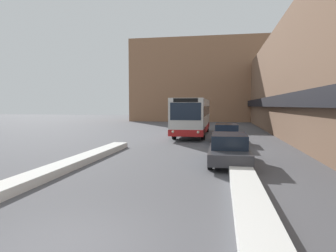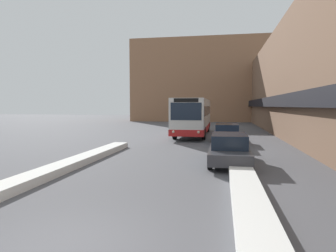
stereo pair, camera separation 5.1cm
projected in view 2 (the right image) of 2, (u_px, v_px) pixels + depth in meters
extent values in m
plane|color=#515156|center=(62.00, 251.00, 5.51)|extent=(160.00, 160.00, 0.00)
cube|color=brown|center=(303.00, 82.00, 26.94)|extent=(5.00, 60.00, 9.74)
cube|color=black|center=(271.00, 102.00, 27.56)|extent=(0.50, 60.00, 0.90)
cube|color=#996B4C|center=(207.00, 81.00, 53.27)|extent=(26.00, 8.00, 14.19)
cube|color=silver|center=(71.00, 164.00, 13.07)|extent=(0.90, 13.08, 0.32)
cube|color=silver|center=(243.00, 178.00, 10.36)|extent=(0.90, 12.11, 0.35)
cube|color=silver|center=(193.00, 115.00, 27.27)|extent=(2.56, 11.36, 2.83)
cube|color=red|center=(193.00, 128.00, 27.35)|extent=(2.58, 11.38, 0.50)
cube|color=#192333|center=(193.00, 111.00, 27.24)|extent=(2.59, 10.45, 0.78)
cube|color=#192333|center=(186.00, 111.00, 21.66)|extent=(2.26, 0.03, 1.27)
cube|color=black|center=(186.00, 100.00, 21.60)|extent=(1.80, 0.03, 0.28)
sphere|color=#F2EAC6|center=(173.00, 132.00, 21.91)|extent=(0.20, 0.20, 0.20)
sphere|color=#F2EAC6|center=(199.00, 132.00, 21.58)|extent=(0.20, 0.20, 0.20)
cylinder|color=black|center=(175.00, 133.00, 24.11)|extent=(0.28, 1.03, 1.03)
cylinder|color=black|center=(204.00, 133.00, 23.70)|extent=(0.28, 1.03, 1.03)
cylinder|color=black|center=(185.00, 127.00, 31.02)|extent=(0.28, 1.03, 1.03)
cylinder|color=black|center=(208.00, 127.00, 30.61)|extent=(0.28, 1.03, 1.03)
cube|color=#38383D|center=(229.00, 153.00, 13.90)|extent=(1.79, 4.78, 0.49)
cube|color=#192333|center=(229.00, 140.00, 13.98)|extent=(1.58, 2.63, 0.62)
cylinder|color=black|center=(250.00, 163.00, 12.31)|extent=(0.20, 0.66, 0.66)
cylinder|color=black|center=(210.00, 162.00, 12.60)|extent=(0.20, 0.66, 0.66)
cylinder|color=black|center=(245.00, 152.00, 15.22)|extent=(0.20, 0.66, 0.66)
cylinder|color=black|center=(212.00, 151.00, 15.51)|extent=(0.20, 0.66, 0.66)
cube|color=navy|center=(227.00, 136.00, 21.55)|extent=(1.80, 4.82, 0.51)
cube|color=#192333|center=(227.00, 128.00, 21.63)|extent=(1.58, 2.65, 0.62)
cylinder|color=black|center=(240.00, 141.00, 19.95)|extent=(0.20, 0.62, 0.62)
cylinder|color=black|center=(215.00, 141.00, 20.24)|extent=(0.20, 0.62, 0.62)
cylinder|color=black|center=(237.00, 137.00, 22.88)|extent=(0.20, 0.62, 0.62)
cylinder|color=black|center=(216.00, 136.00, 23.18)|extent=(0.20, 0.62, 0.62)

